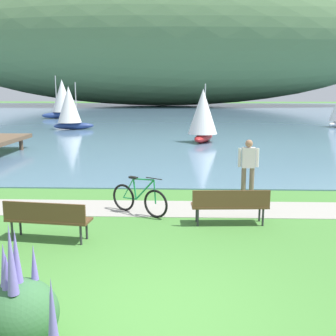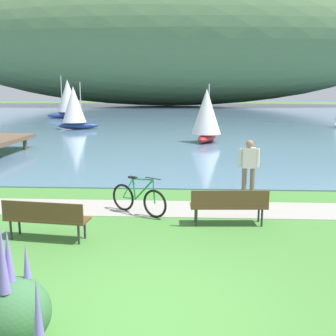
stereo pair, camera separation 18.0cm
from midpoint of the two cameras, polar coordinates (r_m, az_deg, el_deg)
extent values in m
plane|color=#478438|center=(6.24, -2.36, -19.32)|extent=(200.00, 200.00, 0.00)
cube|color=#5B7F9E|center=(52.58, 1.55, 7.68)|extent=(180.00, 80.00, 0.04)
ellipsoid|color=#567A4C|center=(79.94, -0.93, 17.96)|extent=(90.75, 28.00, 25.32)
cube|color=#A39E93|center=(10.86, -0.35, -5.77)|extent=(60.00, 1.50, 0.01)
cube|color=brown|center=(8.97, -17.07, -6.98)|extent=(1.85, 0.71, 0.05)
cube|color=brown|center=(8.73, -17.77, -5.98)|extent=(1.79, 0.27, 0.40)
cylinder|color=#2D2D33|center=(9.53, -20.71, -7.56)|extent=(0.05, 0.05, 0.45)
cylinder|color=#2D2D33|center=(8.88, -12.03, -8.43)|extent=(0.05, 0.05, 0.45)
cylinder|color=#2D2D33|center=(9.26, -21.75, -8.19)|extent=(0.05, 0.05, 0.45)
cylinder|color=#2D2D33|center=(8.59, -12.85, -9.16)|extent=(0.05, 0.05, 0.45)
cube|color=brown|center=(9.67, 8.18, -5.29)|extent=(1.82, 0.57, 0.05)
cube|color=brown|center=(9.40, 8.42, -4.33)|extent=(1.80, 0.13, 0.40)
cylinder|color=#2D2D33|center=(9.80, 3.54, -6.34)|extent=(0.05, 0.05, 0.45)
cylinder|color=#2D2D33|center=(10.04, 12.33, -6.16)|extent=(0.05, 0.05, 0.45)
cylinder|color=#2D2D33|center=(9.48, 3.70, -6.95)|extent=(0.05, 0.05, 0.45)
cylinder|color=#2D2D33|center=(9.72, 12.78, -6.74)|extent=(0.05, 0.05, 0.45)
torus|color=black|center=(10.04, -2.27, -5.09)|extent=(0.64, 0.44, 0.72)
torus|color=black|center=(10.68, -6.80, -4.17)|extent=(0.64, 0.44, 0.72)
cylinder|color=#1E8C4C|center=(10.16, -3.81, -3.11)|extent=(0.53, 0.36, 0.61)
cylinder|color=#1E8C4C|center=(10.12, -4.01, -1.62)|extent=(0.58, 0.39, 0.09)
cylinder|color=#1E8C4C|center=(10.36, -5.23, -2.98)|extent=(0.13, 0.10, 0.54)
cylinder|color=#1E8C4C|center=(10.54, -5.93, -4.30)|extent=(0.38, 0.25, 0.05)
cylinder|color=#1E8C4C|center=(10.50, -6.13, -2.87)|extent=(0.33, 0.22, 0.56)
cylinder|color=#1E8C4C|center=(9.97, -2.40, -3.42)|extent=(0.09, 0.08, 0.60)
cube|color=black|center=(10.32, -5.43, -1.36)|extent=(0.26, 0.21, 0.05)
cylinder|color=black|center=(9.91, -2.53, -1.49)|extent=(0.42, 0.28, 0.02)
cylinder|color=#72604C|center=(12.19, 10.23, -1.97)|extent=(0.14, 0.14, 0.88)
cylinder|color=#72604C|center=(12.22, 11.35, -1.97)|extent=(0.14, 0.14, 0.88)
cube|color=silver|center=(12.06, 10.92, 1.46)|extent=(0.38, 0.23, 0.60)
sphere|color=#9E7051|center=(12.00, 10.99, 3.44)|extent=(0.22, 0.22, 0.22)
cylinder|color=silver|center=(12.03, 9.69, 1.47)|extent=(0.09, 0.09, 0.56)
cylinder|color=silver|center=(12.10, 12.14, 1.44)|extent=(0.09, 0.09, 0.56)
ellipsoid|color=#386B3D|center=(5.59, -21.10, -18.81)|extent=(0.94, 0.94, 0.88)
cylinder|color=#386B3D|center=(5.39, -22.57, -16.21)|extent=(0.02, 0.02, 0.12)
cone|color=#8470D1|center=(5.27, -22.81, -13.41)|extent=(0.14, 0.14, 0.46)
cylinder|color=#386B3D|center=(5.44, -21.95, -15.92)|extent=(0.02, 0.02, 0.12)
cone|color=#8470D1|center=(5.29, -22.23, -12.58)|extent=(0.09, 0.09, 0.57)
cylinder|color=#386B3D|center=(5.53, -19.19, -15.27)|extent=(0.02, 0.02, 0.12)
cone|color=#8470D1|center=(5.41, -19.40, -12.47)|extent=(0.10, 0.10, 0.47)
cylinder|color=#386B3D|center=(5.47, -22.84, -15.85)|extent=(0.02, 0.02, 0.12)
cone|color=#8470D1|center=(5.33, -23.12, -12.57)|extent=(0.12, 0.12, 0.56)
cylinder|color=#386B3D|center=(5.44, -21.31, -15.86)|extent=(0.02, 0.02, 0.12)
cone|color=#8470D1|center=(5.27, -21.65, -11.71)|extent=(0.14, 0.14, 0.73)
cylinder|color=#386B3D|center=(5.27, -21.93, -16.83)|extent=(0.02, 0.02, 0.12)
cone|color=#8470D1|center=(5.06, -22.34, -11.85)|extent=(0.13, 0.13, 0.87)
cone|color=#8470D1|center=(3.83, -17.37, -19.93)|extent=(0.12, 0.12, 0.80)
cone|color=#8470D1|center=(3.88, -17.47, -21.04)|extent=(0.12, 0.12, 0.62)
cone|color=#8470D1|center=(3.90, -17.51, -20.46)|extent=(0.09, 0.09, 0.66)
ellipsoid|color=navy|center=(32.78, -13.36, 5.83)|extent=(3.23, 1.54, 0.55)
cylinder|color=#B2B2B2|center=(32.66, -13.08, 9.04)|extent=(0.08, 0.08, 3.12)
cone|color=white|center=(32.69, -14.01, 8.73)|extent=(2.21, 2.21, 2.80)
ellipsoid|color=#B22323|center=(24.40, 4.85, 4.33)|extent=(1.66, 3.05, 0.51)
cylinder|color=#B2B2B2|center=(24.48, 5.05, 8.40)|extent=(0.07, 0.07, 2.93)
cone|color=white|center=(24.00, 4.74, 8.00)|extent=(2.18, 2.18, 2.64)
ellipsoid|color=navy|center=(45.82, -15.17, 7.25)|extent=(3.88, 2.93, 0.68)
cylinder|color=#B2B2B2|center=(45.67, -15.69, 10.07)|extent=(0.10, 0.10, 3.87)
cone|color=white|center=(45.83, -14.86, 9.87)|extent=(3.15, 3.15, 3.48)
cylinder|color=brown|center=(22.35, -20.30, 3.07)|extent=(0.20, 0.20, 0.60)
camera|label=1|loc=(0.09, -90.46, -0.09)|focal=43.02mm
camera|label=2|loc=(0.09, 89.54, 0.09)|focal=43.02mm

